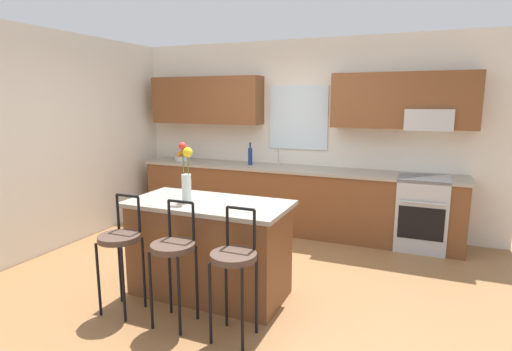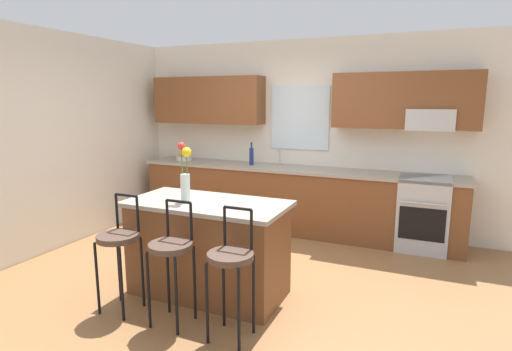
{
  "view_description": "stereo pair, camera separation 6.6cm",
  "coord_description": "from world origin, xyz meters",
  "px_view_note": "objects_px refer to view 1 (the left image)",
  "views": [
    {
      "loc": [
        1.73,
        -3.73,
        1.87
      ],
      "look_at": [
        -0.06,
        0.55,
        1.0
      ],
      "focal_mm": 28.71,
      "sensor_mm": 36.0,
      "label": 1
    },
    {
      "loc": [
        1.79,
        -3.7,
        1.87
      ],
      "look_at": [
        -0.06,
        0.55,
        1.0
      ],
      "focal_mm": 28.71,
      "sensor_mm": 36.0,
      "label": 2
    }
  ],
  "objects_px": {
    "oven_range": "(422,213)",
    "fruit_bowl_oranges": "(183,157)",
    "kitchen_island": "(209,248)",
    "bottle_olive_oil": "(250,156)",
    "bar_stool_near": "(120,243)",
    "bar_stool_middle": "(173,252)",
    "flower_vase": "(186,175)",
    "bar_stool_far": "(234,262)"
  },
  "relations": [
    {
      "from": "oven_range",
      "to": "bar_stool_near",
      "type": "bearing_deg",
      "value": -131.32
    },
    {
      "from": "bar_stool_middle",
      "to": "fruit_bowl_oranges",
      "type": "bearing_deg",
      "value": 121.27
    },
    {
      "from": "bar_stool_middle",
      "to": "fruit_bowl_oranges",
      "type": "height_order",
      "value": "fruit_bowl_oranges"
    },
    {
      "from": "kitchen_island",
      "to": "oven_range",
      "type": "bearing_deg",
      "value": 49.1
    },
    {
      "from": "oven_range",
      "to": "bar_stool_middle",
      "type": "bearing_deg",
      "value": -124.14
    },
    {
      "from": "bar_stool_far",
      "to": "fruit_bowl_oranges",
      "type": "distance_m",
      "value": 3.57
    },
    {
      "from": "bar_stool_far",
      "to": "fruit_bowl_oranges",
      "type": "bearing_deg",
      "value": 128.88
    },
    {
      "from": "kitchen_island",
      "to": "bar_stool_near",
      "type": "relative_size",
      "value": 1.47
    },
    {
      "from": "kitchen_island",
      "to": "bar_stool_near",
      "type": "bearing_deg",
      "value": -132.8
    },
    {
      "from": "bar_stool_near",
      "to": "flower_vase",
      "type": "height_order",
      "value": "flower_vase"
    },
    {
      "from": "fruit_bowl_oranges",
      "to": "bottle_olive_oil",
      "type": "bearing_deg",
      "value": -0.16
    },
    {
      "from": "kitchen_island",
      "to": "bottle_olive_oil",
      "type": "distance_m",
      "value": 2.3
    },
    {
      "from": "kitchen_island",
      "to": "bottle_olive_oil",
      "type": "height_order",
      "value": "bottle_olive_oil"
    },
    {
      "from": "kitchen_island",
      "to": "bottle_olive_oil",
      "type": "bearing_deg",
      "value": 103.34
    },
    {
      "from": "fruit_bowl_oranges",
      "to": "kitchen_island",
      "type": "bearing_deg",
      "value": -52.28
    },
    {
      "from": "bar_stool_near",
      "to": "bar_stool_middle",
      "type": "distance_m",
      "value": 0.55
    },
    {
      "from": "bottle_olive_oil",
      "to": "kitchen_island",
      "type": "bearing_deg",
      "value": -76.66
    },
    {
      "from": "fruit_bowl_oranges",
      "to": "bottle_olive_oil",
      "type": "xyz_separation_m",
      "value": [
        1.16,
        -0.0,
        0.08
      ]
    },
    {
      "from": "fruit_bowl_oranges",
      "to": "flower_vase",
      "type": "bearing_deg",
      "value": -56.36
    },
    {
      "from": "bar_stool_far",
      "to": "bar_stool_near",
      "type": "bearing_deg",
      "value": 180.0
    },
    {
      "from": "bottle_olive_oil",
      "to": "bar_stool_near",
      "type": "bearing_deg",
      "value": -90.76
    },
    {
      "from": "kitchen_island",
      "to": "bar_stool_middle",
      "type": "distance_m",
      "value": 0.62
    },
    {
      "from": "bottle_olive_oil",
      "to": "fruit_bowl_oranges",
      "type": "bearing_deg",
      "value": 179.84
    },
    {
      "from": "flower_vase",
      "to": "oven_range",
      "type": "bearing_deg",
      "value": 47.24
    },
    {
      "from": "bar_stool_far",
      "to": "flower_vase",
      "type": "bearing_deg",
      "value": 144.59
    },
    {
      "from": "oven_range",
      "to": "fruit_bowl_oranges",
      "type": "distance_m",
      "value": 3.57
    },
    {
      "from": "kitchen_island",
      "to": "flower_vase",
      "type": "relative_size",
      "value": 2.74
    },
    {
      "from": "fruit_bowl_oranges",
      "to": "bar_stool_far",
      "type": "bearing_deg",
      "value": -51.12
    },
    {
      "from": "oven_range",
      "to": "bar_stool_far",
      "type": "relative_size",
      "value": 0.88
    },
    {
      "from": "oven_range",
      "to": "flower_vase",
      "type": "relative_size",
      "value": 1.65
    },
    {
      "from": "bar_stool_middle",
      "to": "flower_vase",
      "type": "xyz_separation_m",
      "value": [
        -0.19,
        0.53,
        0.54
      ]
    },
    {
      "from": "kitchen_island",
      "to": "bar_stool_near",
      "type": "xyz_separation_m",
      "value": [
        -0.55,
        -0.59,
        0.17
      ]
    },
    {
      "from": "kitchen_island",
      "to": "bar_stool_far",
      "type": "distance_m",
      "value": 0.83
    },
    {
      "from": "oven_range",
      "to": "flower_vase",
      "type": "bearing_deg",
      "value": -132.76
    },
    {
      "from": "oven_range",
      "to": "kitchen_island",
      "type": "distance_m",
      "value": 2.83
    },
    {
      "from": "kitchen_island",
      "to": "fruit_bowl_oranges",
      "type": "xyz_separation_m",
      "value": [
        -1.68,
        2.17,
        0.51
      ]
    },
    {
      "from": "oven_range",
      "to": "bar_stool_far",
      "type": "bearing_deg",
      "value": -115.5
    },
    {
      "from": "oven_range",
      "to": "fruit_bowl_oranges",
      "type": "xyz_separation_m",
      "value": [
        -3.53,
        0.03,
        0.51
      ]
    },
    {
      "from": "oven_range",
      "to": "fruit_bowl_oranges",
      "type": "height_order",
      "value": "fruit_bowl_oranges"
    },
    {
      "from": "bar_stool_middle",
      "to": "bottle_olive_oil",
      "type": "height_order",
      "value": "bottle_olive_oil"
    },
    {
      "from": "bar_stool_near",
      "to": "oven_range",
      "type": "bearing_deg",
      "value": 48.68
    },
    {
      "from": "bar_stool_far",
      "to": "bottle_olive_oil",
      "type": "bearing_deg",
      "value": 111.07
    }
  ]
}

